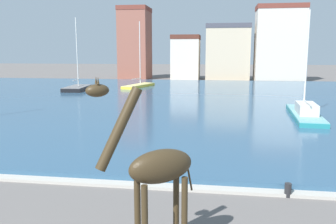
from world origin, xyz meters
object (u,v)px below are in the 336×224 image
object	(u,v)px
giraffe_statue	(156,171)
sailboat_yellow	(141,86)
sailboat_teal	(303,113)
mooring_bollard	(288,190)
sailboat_black	(79,89)

from	to	relation	value
giraffe_statue	sailboat_yellow	world-z (taller)	sailboat_yellow
giraffe_statue	sailboat_teal	world-z (taller)	sailboat_teal
giraffe_statue	sailboat_teal	size ratio (longest dim) A/B	0.47
mooring_bollard	sailboat_black	bearing A→B (deg)	123.67
sailboat_yellow	sailboat_teal	distance (m)	26.89
giraffe_statue	sailboat_black	xyz separation A→B (m)	(-16.52, 35.24, -1.89)
sailboat_yellow	sailboat_teal	size ratio (longest dim) A/B	0.95
sailboat_yellow	sailboat_black	size ratio (longest dim) A/B	0.99
sailboat_black	mooring_bollard	size ratio (longest dim) A/B	18.72
sailboat_teal	giraffe_statue	bearing A→B (deg)	-111.42
sailboat_teal	mooring_bollard	bearing A→B (deg)	-104.25
sailboat_teal	mooring_bollard	world-z (taller)	sailboat_teal
sailboat_teal	mooring_bollard	distance (m)	15.80
mooring_bollard	sailboat_teal	bearing A→B (deg)	75.75
sailboat_teal	mooring_bollard	size ratio (longest dim) A/B	19.42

